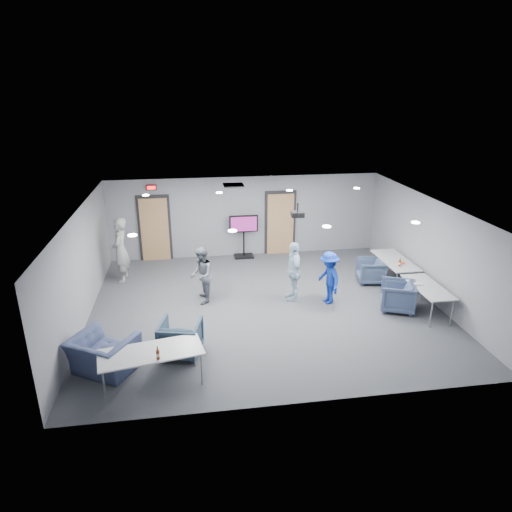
{
  "coord_description": "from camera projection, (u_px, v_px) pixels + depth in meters",
  "views": [
    {
      "loc": [
        -1.87,
        -10.7,
        5.46
      ],
      "look_at": [
        -0.15,
        0.6,
        1.2
      ],
      "focal_mm": 32.0,
      "sensor_mm": 36.0,
      "label": 1
    }
  ],
  "objects": [
    {
      "name": "snack_box",
      "position": [
        401.0,
        263.0,
        12.95
      ],
      "size": [
        0.22,
        0.16,
        0.05
      ],
      "primitive_type": "cube",
      "rotation": [
        0.0,
        0.0,
        0.11
      ],
      "color": "#E36538",
      "rests_on": "table_right_a"
    },
    {
      "name": "tv_stand",
      "position": [
        244.0,
        234.0,
        15.25
      ],
      "size": [
        0.95,
        0.45,
        1.46
      ],
      "color": "black",
      "rests_on": "floor"
    },
    {
      "name": "projector",
      "position": [
        298.0,
        214.0,
        11.62
      ],
      "size": [
        0.35,
        0.33,
        0.36
      ],
      "rotation": [
        0.0,
        0.0,
        -0.08
      ],
      "color": "black",
      "rests_on": "ceiling"
    },
    {
      "name": "floor",
      "position": [
        265.0,
        306.0,
        12.09
      ],
      "size": [
        9.0,
        9.0,
        0.0
      ],
      "primitive_type": "plane",
      "color": "#393C41",
      "rests_on": "ground"
    },
    {
      "name": "exit_sign",
      "position": [
        151.0,
        188.0,
        14.45
      ],
      "size": [
        0.32,
        0.08,
        0.16
      ],
      "color": "black",
      "rests_on": "wall_back"
    },
    {
      "name": "wall_front",
      "position": [
        304.0,
        339.0,
        7.91
      ],
      "size": [
        9.0,
        0.02,
        2.7
      ],
      "primitive_type": "cube",
      "color": "gray",
      "rests_on": "floor"
    },
    {
      "name": "person_d",
      "position": [
        329.0,
        278.0,
        12.04
      ],
      "size": [
        0.7,
        1.01,
        1.43
      ],
      "primitive_type": "imported",
      "rotation": [
        0.0,
        0.0,
        -1.38
      ],
      "color": "navy",
      "rests_on": "floor"
    },
    {
      "name": "chair_front_b",
      "position": [
        104.0,
        354.0,
        9.2
      ],
      "size": [
        1.55,
        1.5,
        0.77
      ],
      "primitive_type": "imported",
      "rotation": [
        0.0,
        0.0,
        2.61
      ],
      "color": "#3D486A",
      "rests_on": "floor"
    },
    {
      "name": "wall_left",
      "position": [
        81.0,
        268.0,
        10.98
      ],
      "size": [
        0.02,
        8.0,
        2.7
      ],
      "primitive_type": "cube",
      "color": "gray",
      "rests_on": "floor"
    },
    {
      "name": "chair_right_b",
      "position": [
        398.0,
        296.0,
        11.76
      ],
      "size": [
        1.1,
        1.09,
        0.77
      ],
      "primitive_type": "imported",
      "rotation": [
        0.0,
        0.0,
        -1.97
      ],
      "color": "#3B4866",
      "rests_on": "floor"
    },
    {
      "name": "door_right",
      "position": [
        280.0,
        224.0,
        15.54
      ],
      "size": [
        1.06,
        0.17,
        2.24
      ],
      "color": "black",
      "rests_on": "wall_back"
    },
    {
      "name": "table_right_a",
      "position": [
        395.0,
        261.0,
        13.26
      ],
      "size": [
        0.78,
        1.87,
        0.73
      ],
      "rotation": [
        0.0,
        0.0,
        1.57
      ],
      "color": "#AEB0B3",
      "rests_on": "floor"
    },
    {
      "name": "wrapper",
      "position": [
        418.0,
        284.0,
        11.56
      ],
      "size": [
        0.22,
        0.18,
        0.04
      ],
      "primitive_type": "cube",
      "rotation": [
        0.0,
        0.0,
        -0.25
      ],
      "color": "silver",
      "rests_on": "table_right_b"
    },
    {
      "name": "person_c",
      "position": [
        294.0,
        271.0,
        12.21
      ],
      "size": [
        0.42,
        0.96,
        1.63
      ],
      "primitive_type": "imported",
      "rotation": [
        0.0,
        0.0,
        -1.59
      ],
      "color": "silver",
      "rests_on": "floor"
    },
    {
      "name": "downlights",
      "position": [
        266.0,
        207.0,
        11.15
      ],
      "size": [
        6.18,
        3.78,
        0.02
      ],
      "color": "white",
      "rests_on": "ceiling"
    },
    {
      "name": "door_left",
      "position": [
        155.0,
        229.0,
        14.95
      ],
      "size": [
        1.06,
        0.17,
        2.24
      ],
      "color": "black",
      "rests_on": "wall_back"
    },
    {
      "name": "wall_back",
      "position": [
        245.0,
        217.0,
        15.32
      ],
      "size": [
        9.0,
        0.02,
        2.7
      ],
      "primitive_type": "cube",
      "color": "gray",
      "rests_on": "floor"
    },
    {
      "name": "person_a",
      "position": [
        121.0,
        250.0,
        13.33
      ],
      "size": [
        0.53,
        0.75,
        1.94
      ],
      "primitive_type": "imported",
      "rotation": [
        0.0,
        0.0,
        -1.66
      ],
      "color": "gray",
      "rests_on": "floor"
    },
    {
      "name": "ceiling",
      "position": [
        266.0,
        207.0,
        11.14
      ],
      "size": [
        9.0,
        9.0,
        0.0
      ],
      "primitive_type": "plane",
      "rotation": [
        3.14,
        0.0,
        0.0
      ],
      "color": "silver",
      "rests_on": "wall_back"
    },
    {
      "name": "hvac_diffuser",
      "position": [
        233.0,
        185.0,
        13.67
      ],
      "size": [
        0.6,
        0.6,
        0.03
      ],
      "primitive_type": "cube",
      "color": "black",
      "rests_on": "ceiling"
    },
    {
      "name": "bottle_right",
      "position": [
        400.0,
        263.0,
        12.75
      ],
      "size": [
        0.07,
        0.07,
        0.25
      ],
      "color": "#612710",
      "rests_on": "table_right_a"
    },
    {
      "name": "wall_right",
      "position": [
        430.0,
        249.0,
        12.25
      ],
      "size": [
        0.02,
        8.0,
        2.7
      ],
      "primitive_type": "cube",
      "color": "gray",
      "rests_on": "floor"
    },
    {
      "name": "person_b",
      "position": [
        201.0,
        275.0,
        12.05
      ],
      "size": [
        0.61,
        0.77,
        1.55
      ],
      "primitive_type": "imported",
      "rotation": [
        0.0,
        0.0,
        -1.61
      ],
      "color": "#545B65",
      "rests_on": "floor"
    },
    {
      "name": "bottle_front",
      "position": [
        158.0,
        354.0,
        8.4
      ],
      "size": [
        0.07,
        0.07,
        0.27
      ],
      "color": "#612710",
      "rests_on": "table_front_left"
    },
    {
      "name": "table_front_left",
      "position": [
        151.0,
        353.0,
        8.68
      ],
      "size": [
        2.07,
        1.15,
        0.73
      ],
      "rotation": [
        0.0,
        0.0,
        0.18
      ],
      "color": "#AEB0B3",
      "rests_on": "floor"
    },
    {
      "name": "table_right_b",
      "position": [
        428.0,
        288.0,
        11.51
      ],
      "size": [
        0.69,
        1.66,
        0.73
      ],
      "rotation": [
        0.0,
        0.0,
        1.57
      ],
      "color": "#AEB0B3",
      "rests_on": "floor"
    },
    {
      "name": "chair_front_a",
      "position": [
        181.0,
        338.0,
        9.79
      ],
      "size": [
        1.02,
        1.04,
        0.79
      ],
      "primitive_type": "imported",
      "rotation": [
        0.0,
        0.0,
        2.9
      ],
      "color": "#314455",
      "rests_on": "floor"
    },
    {
      "name": "chair_right_a",
      "position": [
        371.0,
        271.0,
        13.44
      ],
      "size": [
        0.89,
        0.87,
        0.7
      ],
      "primitive_type": "imported",
      "rotation": [
        0.0,
        0.0,
        -1.74
      ],
      "color": "#3A4965",
      "rests_on": "floor"
    }
  ]
}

